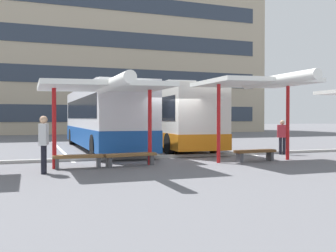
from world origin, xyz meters
name	(u,v)px	position (x,y,z in m)	size (l,w,h in m)	color
ground_plane	(171,158)	(0.00, 0.00, 0.00)	(160.00, 160.00, 0.00)	slate
terminal_building	(77,50)	(0.03, 32.42, 9.92)	(43.67, 13.90, 22.59)	tan
coach_bus_0	(103,119)	(-1.88, 5.45, 1.65)	(2.63, 12.38, 3.60)	silver
coach_bus_1	(168,118)	(1.78, 5.15, 1.67)	(3.11, 11.18, 3.59)	silver
lane_stripe_0	(60,149)	(-4.03, 6.60, 0.00)	(0.16, 14.00, 0.01)	white
lane_stripe_1	(131,147)	(0.00, 6.60, 0.00)	(0.16, 14.00, 0.01)	white
lane_stripe_2	(195,145)	(4.03, 6.60, 0.00)	(0.16, 14.00, 0.01)	white
waiting_shelter_1	(105,87)	(-3.18, -2.24, 2.72)	(4.32, 5.30, 2.93)	red
bench_1	(78,158)	(-4.08, -2.07, 0.34)	(1.68, 0.51, 0.45)	brown
bench_2	(130,156)	(-2.28, -2.07, 0.34)	(1.92, 0.67, 0.45)	brown
waiting_shelter_2	(259,84)	(2.65, -2.54, 2.99)	(4.12, 5.07, 3.21)	red
bench_3	(255,153)	(2.65, -2.32, 0.34)	(1.73, 0.51, 0.45)	brown
platform_kerb	(169,156)	(0.00, 0.15, 0.06)	(44.00, 0.24, 0.12)	#ADADA8
waiting_passenger_0	(44,140)	(-5.21, -3.02, 1.03)	(0.32, 0.54, 1.75)	black
waiting_passenger_1	(282,135)	(5.43, -0.27, 0.91)	(0.51, 0.43, 1.59)	black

